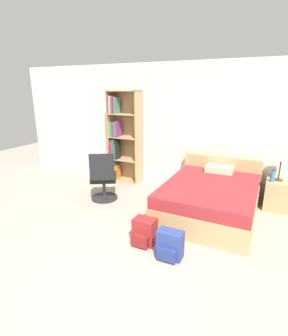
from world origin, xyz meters
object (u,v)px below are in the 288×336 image
at_px(office_chair, 103,179).
at_px(backpack_red, 144,232).
at_px(nightstand, 277,195).
at_px(bookshelf, 121,138).
at_px(backpack_blue, 170,245).
at_px(bed, 211,198).
at_px(water_bottle, 273,176).
at_px(table_lamp, 282,155).

relative_size(office_chair, backpack_red, 2.64).
bearing_deg(nightstand, bookshelf, 178.57).
bearing_deg(office_chair, backpack_blue, -32.35).
relative_size(bookshelf, nightstand, 3.90).
xyz_separation_m(nightstand, backpack_red, (-1.65, -2.06, -0.09)).
bearing_deg(bed, water_bottle, 34.08).
distance_m(table_lamp, backpack_red, 2.76).
distance_m(table_lamp, water_bottle, 0.39).
xyz_separation_m(bed, backpack_red, (-0.62, -1.33, -0.11)).
height_order(office_chair, water_bottle, office_chair).
xyz_separation_m(bed, backpack_blue, (-0.18, -1.47, -0.12)).
bearing_deg(table_lamp, bookshelf, 178.92).
bearing_deg(bed, office_chair, -169.73).
distance_m(nightstand, table_lamp, 0.72).
relative_size(office_chair, nightstand, 1.85).
bearing_deg(water_bottle, nightstand, 44.53).
relative_size(water_bottle, backpack_blue, 0.61).
bearing_deg(backpack_blue, bed, 82.85).
relative_size(bookshelf, bed, 1.05).
relative_size(office_chair, table_lamp, 1.70).
height_order(water_bottle, backpack_blue, water_bottle).
bearing_deg(backpack_red, nightstand, 51.40).
distance_m(backpack_blue, backpack_red, 0.46).
height_order(bed, nightstand, bed).
bearing_deg(table_lamp, backpack_blue, -118.16).
xyz_separation_m(bookshelf, nightstand, (3.28, -0.08, -0.75)).
xyz_separation_m(table_lamp, backpack_blue, (-1.19, -2.23, -0.81)).
bearing_deg(bookshelf, nightstand, -1.43).
xyz_separation_m(water_bottle, backpack_blue, (-1.09, -2.09, -0.46)).
bearing_deg(backpack_blue, water_bottle, 62.36).
bearing_deg(backpack_blue, office_chair, 147.65).
height_order(bookshelf, office_chair, bookshelf).
bearing_deg(backpack_red, office_chair, 143.91).
bearing_deg(bookshelf, backpack_blue, -47.92).
height_order(bed, water_bottle, bed).
bearing_deg(bed, backpack_red, -114.88).
bearing_deg(nightstand, backpack_blue, -118.83).
relative_size(bookshelf, office_chair, 2.10).
distance_m(bed, backpack_blue, 1.49).
relative_size(table_lamp, backpack_red, 1.55).
bearing_deg(water_bottle, backpack_blue, -117.64).
height_order(office_chair, backpack_blue, office_chair).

